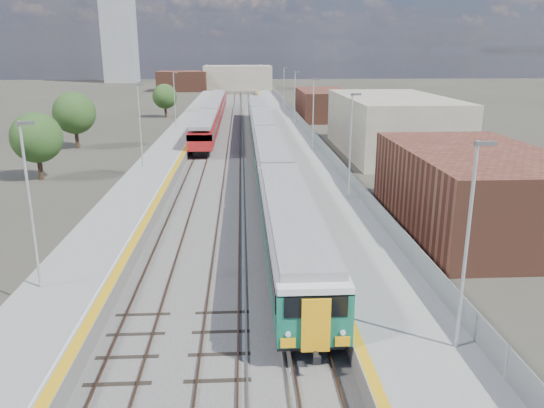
{
  "coord_description": "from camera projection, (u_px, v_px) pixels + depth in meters",
  "views": [
    {
      "loc": [
        -0.98,
        -14.54,
        11.29
      ],
      "look_at": [
        0.78,
        16.79,
        2.2
      ],
      "focal_mm": 35.0,
      "sensor_mm": 36.0,
      "label": 1
    }
  ],
  "objects": [
    {
      "name": "platform_left",
      "position": [
        178.0,
        139.0,
        66.84
      ],
      "size": [
        4.3,
        155.0,
        8.52
      ],
      "color": "slate",
      "rests_on": "ground"
    },
    {
      "name": "tree_b",
      "position": [
        74.0,
        113.0,
        62.54
      ],
      "size": [
        4.95,
        4.95,
        6.7
      ],
      "color": "#382619",
      "rests_on": "ground"
    },
    {
      "name": "tracks",
      "position": [
        237.0,
        140.0,
        68.97
      ],
      "size": [
        8.96,
        160.0,
        0.17
      ],
      "color": "#4C3323",
      "rests_on": "ground"
    },
    {
      "name": "red_train",
      "position": [
        213.0,
        112.0,
        82.53
      ],
      "size": [
        2.74,
        55.68,
        3.46
      ],
      "color": "black",
      "rests_on": "ground"
    },
    {
      "name": "tree_d",
      "position": [
        406.0,
        108.0,
        77.27
      ],
      "size": [
        3.9,
        3.9,
        5.29
      ],
      "color": "#382619",
      "rests_on": "ground"
    },
    {
      "name": "buildings",
      "position": [
        179.0,
        53.0,
        146.08
      ],
      "size": [
        72.0,
        185.5,
        40.0
      ],
      "color": "brown",
      "rests_on": "ground"
    },
    {
      "name": "tree_c",
      "position": [
        165.0,
        96.0,
        92.22
      ],
      "size": [
        4.28,
        4.28,
        5.79
      ],
      "color": "#382619",
      "rests_on": "ground"
    },
    {
      "name": "ground",
      "position": [
        250.0,
        146.0,
        65.08
      ],
      "size": [
        320.0,
        320.0,
        0.0
      ],
      "primitive_type": "plane",
      "color": "#47443A",
      "rests_on": "ground"
    },
    {
      "name": "ballast_bed",
      "position": [
        232.0,
        143.0,
        67.35
      ],
      "size": [
        10.5,
        155.0,
        0.06
      ],
      "primitive_type": "cube",
      "color": "#565451",
      "rests_on": "ground"
    },
    {
      "name": "tree_a",
      "position": [
        37.0,
        138.0,
        47.14
      ],
      "size": [
        4.52,
        4.52,
        6.12
      ],
      "color": "#382619",
      "rests_on": "ground"
    },
    {
      "name": "green_train",
      "position": [
        266.0,
        140.0,
        56.19
      ],
      "size": [
        2.81,
        78.34,
        3.1
      ],
      "color": "black",
      "rests_on": "ground"
    },
    {
      "name": "platform_right",
      "position": [
        291.0,
        138.0,
        67.61
      ],
      "size": [
        4.7,
        155.0,
        8.52
      ],
      "color": "slate",
      "rests_on": "ground"
    }
  ]
}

